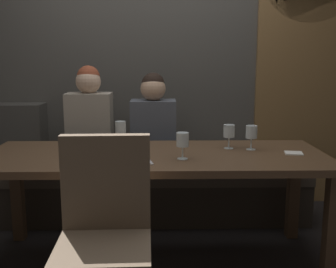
{
  "coord_description": "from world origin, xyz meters",
  "views": [
    {
      "loc": [
        0.03,
        -2.58,
        1.35
      ],
      "look_at": [
        0.08,
        0.15,
        0.84
      ],
      "focal_mm": 43.95,
      "sensor_mm": 36.0,
      "label": 1
    }
  ],
  "objects_px": {
    "dining_table": "(155,167)",
    "wine_glass_center_back": "(229,132)",
    "banquette_bench": "(157,194)",
    "wine_glass_center_front": "(121,128)",
    "diner_bearded": "(153,124)",
    "chair_near_side": "(105,225)",
    "espresso_cup": "(98,150)",
    "fork_on_table": "(150,161)",
    "wine_glass_end_left": "(100,145)",
    "wine_glass_far_left": "(251,133)",
    "wine_glass_near_right": "(183,141)",
    "diner_redhead": "(90,120)"
  },
  "relations": [
    {
      "from": "dining_table",
      "to": "wine_glass_center_back",
      "type": "bearing_deg",
      "value": 15.93
    },
    {
      "from": "banquette_bench",
      "to": "wine_glass_center_front",
      "type": "xyz_separation_m",
      "value": [
        -0.25,
        -0.39,
        0.62
      ]
    },
    {
      "from": "diner_bearded",
      "to": "wine_glass_center_back",
      "type": "distance_m",
      "value": 0.76
    },
    {
      "from": "chair_near_side",
      "to": "wine_glass_center_front",
      "type": "bearing_deg",
      "value": 90.79
    },
    {
      "from": "espresso_cup",
      "to": "fork_on_table",
      "type": "relative_size",
      "value": 0.71
    },
    {
      "from": "wine_glass_center_front",
      "to": "wine_glass_end_left",
      "type": "height_order",
      "value": "same"
    },
    {
      "from": "chair_near_side",
      "to": "diner_bearded",
      "type": "distance_m",
      "value": 1.45
    },
    {
      "from": "dining_table",
      "to": "wine_glass_end_left",
      "type": "relative_size",
      "value": 13.41
    },
    {
      "from": "dining_table",
      "to": "chair_near_side",
      "type": "height_order",
      "value": "chair_near_side"
    },
    {
      "from": "fork_on_table",
      "to": "wine_glass_far_left",
      "type": "bearing_deg",
      "value": 12.44
    },
    {
      "from": "wine_glass_far_left",
      "to": "espresso_cup",
      "type": "distance_m",
      "value": 1.02
    },
    {
      "from": "wine_glass_far_left",
      "to": "wine_glass_end_left",
      "type": "xyz_separation_m",
      "value": [
        -0.95,
        -0.38,
        0.0
      ]
    },
    {
      "from": "wine_glass_center_back",
      "to": "wine_glass_near_right",
      "type": "distance_m",
      "value": 0.44
    },
    {
      "from": "wine_glass_far_left",
      "to": "wine_glass_near_right",
      "type": "distance_m",
      "value": 0.54
    },
    {
      "from": "wine_glass_far_left",
      "to": "diner_redhead",
      "type": "bearing_deg",
      "value": 152.16
    },
    {
      "from": "wine_glass_end_left",
      "to": "wine_glass_near_right",
      "type": "relative_size",
      "value": 1.0
    },
    {
      "from": "dining_table",
      "to": "wine_glass_far_left",
      "type": "bearing_deg",
      "value": 9.18
    },
    {
      "from": "diner_bearded",
      "to": "chair_near_side",
      "type": "bearing_deg",
      "value": -98.57
    },
    {
      "from": "wine_glass_end_left",
      "to": "espresso_cup",
      "type": "bearing_deg",
      "value": 101.36
    },
    {
      "from": "dining_table",
      "to": "chair_near_side",
      "type": "distance_m",
      "value": 0.76
    },
    {
      "from": "wine_glass_far_left",
      "to": "fork_on_table",
      "type": "distance_m",
      "value": 0.75
    },
    {
      "from": "wine_glass_center_front",
      "to": "wine_glass_center_back",
      "type": "distance_m",
      "value": 0.77
    },
    {
      "from": "wine_glass_end_left",
      "to": "fork_on_table",
      "type": "xyz_separation_m",
      "value": [
        0.28,
        0.07,
        -0.11
      ]
    },
    {
      "from": "wine_glass_end_left",
      "to": "fork_on_table",
      "type": "height_order",
      "value": "wine_glass_end_left"
    },
    {
      "from": "banquette_bench",
      "to": "wine_glass_center_back",
      "type": "distance_m",
      "value": 0.98
    },
    {
      "from": "dining_table",
      "to": "diner_bearded",
      "type": "distance_m",
      "value": 0.71
    },
    {
      "from": "diner_redhead",
      "to": "wine_glass_near_right",
      "type": "xyz_separation_m",
      "value": [
        0.71,
        -0.88,
        0.01
      ]
    },
    {
      "from": "diner_bearded",
      "to": "espresso_cup",
      "type": "bearing_deg",
      "value": -115.77
    },
    {
      "from": "espresso_cup",
      "to": "fork_on_table",
      "type": "distance_m",
      "value": 0.38
    },
    {
      "from": "wine_glass_center_front",
      "to": "wine_glass_near_right",
      "type": "relative_size",
      "value": 1.0
    },
    {
      "from": "chair_near_side",
      "to": "wine_glass_end_left",
      "type": "bearing_deg",
      "value": 99.75
    },
    {
      "from": "wine_glass_far_left",
      "to": "wine_glass_near_right",
      "type": "bearing_deg",
      "value": -152.18
    },
    {
      "from": "banquette_bench",
      "to": "wine_glass_near_right",
      "type": "bearing_deg",
      "value": -78.85
    },
    {
      "from": "diner_redhead",
      "to": "fork_on_table",
      "type": "bearing_deg",
      "value": -61.42
    },
    {
      "from": "diner_bearded",
      "to": "wine_glass_near_right",
      "type": "distance_m",
      "value": 0.86
    },
    {
      "from": "dining_table",
      "to": "diner_redhead",
      "type": "height_order",
      "value": "diner_redhead"
    },
    {
      "from": "wine_glass_far_left",
      "to": "wine_glass_center_back",
      "type": "xyz_separation_m",
      "value": [
        -0.14,
        0.04,
        0.0
      ]
    },
    {
      "from": "wine_glass_end_left",
      "to": "wine_glass_center_back",
      "type": "relative_size",
      "value": 1.0
    },
    {
      "from": "chair_near_side",
      "to": "wine_glass_end_left",
      "type": "xyz_separation_m",
      "value": [
        -0.08,
        0.44,
        0.3
      ]
    },
    {
      "from": "espresso_cup",
      "to": "diner_bearded",
      "type": "bearing_deg",
      "value": 64.23
    },
    {
      "from": "diner_bearded",
      "to": "wine_glass_center_back",
      "type": "relative_size",
      "value": 4.78
    },
    {
      "from": "wine_glass_center_front",
      "to": "espresso_cup",
      "type": "bearing_deg",
      "value": -109.46
    },
    {
      "from": "dining_table",
      "to": "wine_glass_center_back",
      "type": "xyz_separation_m",
      "value": [
        0.5,
        0.14,
        0.2
      ]
    },
    {
      "from": "dining_table",
      "to": "wine_glass_center_front",
      "type": "height_order",
      "value": "wine_glass_center_front"
    },
    {
      "from": "banquette_bench",
      "to": "wine_glass_center_front",
      "type": "height_order",
      "value": "wine_glass_center_front"
    },
    {
      "from": "chair_near_side",
      "to": "wine_glass_near_right",
      "type": "relative_size",
      "value": 5.98
    },
    {
      "from": "dining_table",
      "to": "banquette_bench",
      "type": "xyz_separation_m",
      "value": [
        0.0,
        0.7,
        -0.42
      ]
    },
    {
      "from": "wine_glass_center_front",
      "to": "fork_on_table",
      "type": "height_order",
      "value": "wine_glass_center_front"
    },
    {
      "from": "wine_glass_near_right",
      "to": "fork_on_table",
      "type": "xyz_separation_m",
      "value": [
        -0.2,
        -0.06,
        -0.11
      ]
    },
    {
      "from": "wine_glass_center_front",
      "to": "wine_glass_center_back",
      "type": "bearing_deg",
      "value": -12.43
    }
  ]
}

